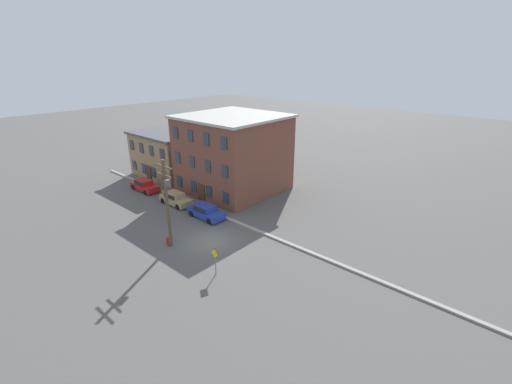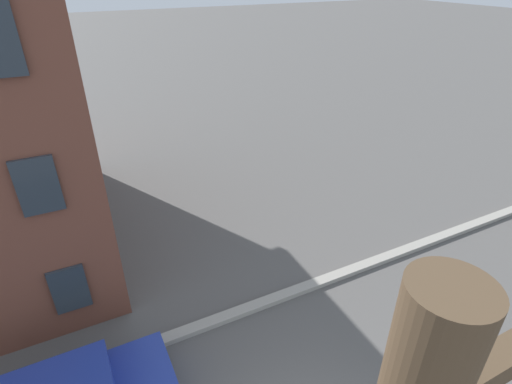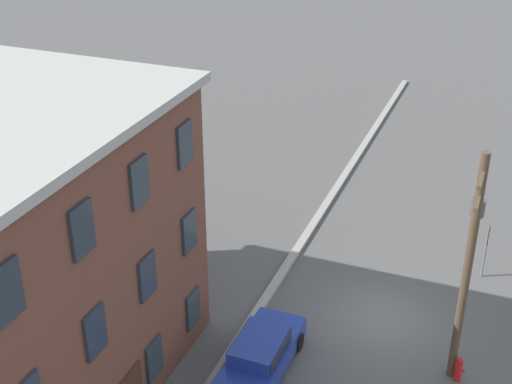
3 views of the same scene
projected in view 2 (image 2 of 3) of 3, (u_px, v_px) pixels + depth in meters
kerb_strip at (232, 315)px, 11.83m from camera, size 56.00×0.36×0.16m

